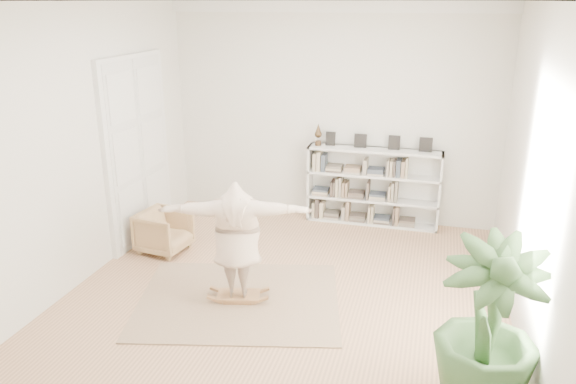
% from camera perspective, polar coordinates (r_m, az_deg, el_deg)
% --- Properties ---
extents(floor, '(6.00, 6.00, 0.00)m').
position_cam_1_polar(floor, '(7.33, -0.32, -10.57)').
color(floor, '#9B7050').
rests_on(floor, ground).
extents(room_shell, '(6.00, 6.00, 6.00)m').
position_cam_1_polar(room_shell, '(9.24, 4.79, 18.28)').
color(room_shell, silver).
rests_on(room_shell, floor).
extents(doors, '(0.09, 1.78, 2.92)m').
position_cam_1_polar(doors, '(8.93, -15.00, 3.97)').
color(doors, white).
rests_on(doors, floor).
extents(bookshelf, '(2.20, 0.35, 1.64)m').
position_cam_1_polar(bookshelf, '(9.49, 8.59, 0.46)').
color(bookshelf, silver).
rests_on(bookshelf, floor).
extents(armchair, '(0.79, 0.77, 0.63)m').
position_cam_1_polar(armchair, '(8.65, -12.48, -3.92)').
color(armchair, '#A88058').
rests_on(armchair, floor).
extents(rug, '(2.89, 2.52, 0.02)m').
position_cam_1_polar(rug, '(7.26, -5.02, -10.86)').
color(rug, tan).
rests_on(rug, floor).
extents(rocker_board, '(0.59, 0.43, 0.11)m').
position_cam_1_polar(rocker_board, '(7.23, -5.04, -10.44)').
color(rocker_board, '#955E3B').
rests_on(rocker_board, rug).
extents(person, '(1.91, 0.91, 1.50)m').
position_cam_1_polar(person, '(6.87, -5.23, -4.54)').
color(person, beige).
rests_on(person, rocker_board).
extents(houseplant, '(0.95, 0.95, 1.67)m').
position_cam_1_polar(houseplant, '(5.48, 19.64, -12.77)').
color(houseplant, '#35582C').
rests_on(houseplant, floor).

